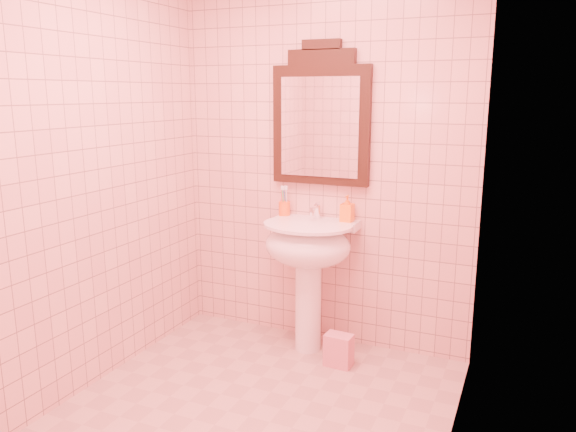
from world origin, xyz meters
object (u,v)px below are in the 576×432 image
at_px(pedestal_sink, 308,254).
at_px(toothbrush_cup, 284,208).
at_px(soap_dispenser, 347,209).
at_px(towel, 339,350).
at_px(mirror, 321,119).

bearing_deg(pedestal_sink, toothbrush_cup, 145.92).
relative_size(soap_dispenser, towel, 0.84).
xyz_separation_m(soap_dispenser, towel, (0.06, -0.29, -0.85)).
distance_m(pedestal_sink, toothbrush_cup, 0.38).
xyz_separation_m(toothbrush_cup, soap_dispenser, (0.45, -0.01, 0.04)).
xyz_separation_m(toothbrush_cup, towel, (0.50, -0.30, -0.81)).
bearing_deg(soap_dispenser, towel, -77.21).
bearing_deg(towel, soap_dispenser, 101.27).
bearing_deg(mirror, soap_dispenser, -13.20).
distance_m(soap_dispenser, towel, 0.89).
bearing_deg(toothbrush_cup, mirror, 9.19).
bearing_deg(pedestal_sink, towel, -26.83).
distance_m(mirror, towel, 1.47).
height_order(pedestal_sink, toothbrush_cup, toothbrush_cup).
xyz_separation_m(pedestal_sink, mirror, (0.00, 0.20, 0.85)).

